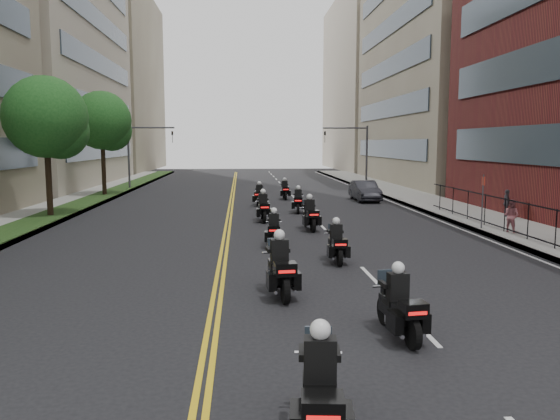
# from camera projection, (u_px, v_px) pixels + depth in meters

# --- Properties ---
(sidewalk_right) EXTENTS (4.00, 90.00, 0.15)m
(sidewalk_right) POSITION_uv_depth(u_px,v_px,m) (456.00, 211.00, 32.50)
(sidewalk_right) COLOR gray
(sidewalk_right) RESTS_ON ground
(sidewalk_left) EXTENTS (4.00, 90.00, 0.15)m
(sidewalk_left) POSITION_uv_depth(u_px,v_px,m) (42.00, 215.00, 30.79)
(sidewalk_left) COLOR gray
(sidewalk_left) RESTS_ON ground
(grass_strip) EXTENTS (2.00, 90.00, 0.04)m
(grass_strip) POSITION_uv_depth(u_px,v_px,m) (57.00, 213.00, 30.83)
(grass_strip) COLOR #173814
(grass_strip) RESTS_ON sidewalk_left
(building_right_tan) EXTENTS (15.11, 28.00, 30.00)m
(building_right_tan) POSITION_uv_depth(u_px,v_px,m) (464.00, 32.00, 54.10)
(building_right_tan) COLOR gray
(building_right_tan) RESTS_ON ground
(building_right_far) EXTENTS (15.00, 28.00, 26.00)m
(building_right_far) POSITION_uv_depth(u_px,v_px,m) (385.00, 84.00, 84.04)
(building_right_far) COLOR #AA9E89
(building_right_far) RESTS_ON ground
(building_left_mid) EXTENTS (16.11, 28.00, 34.00)m
(building_left_mid) POSITION_uv_depth(u_px,v_px,m) (11.00, 3.00, 50.76)
(building_left_mid) COLOR #AA9E89
(building_left_mid) RESTS_ON ground
(building_left_far) EXTENTS (16.00, 28.00, 26.00)m
(building_left_far) POSITION_uv_depth(u_px,v_px,m) (97.00, 82.00, 80.94)
(building_left_far) COLOR gray
(building_left_far) RESTS_ON ground
(street_trees) EXTENTS (4.40, 38.40, 7.98)m
(street_trees) POSITION_uv_depth(u_px,v_px,m) (6.00, 119.00, 23.90)
(street_trees) COLOR #312016
(street_trees) RESTS_ON ground
(traffic_signal_right) EXTENTS (4.09, 0.20, 5.60)m
(traffic_signal_right) POSITION_uv_depth(u_px,v_px,m) (356.00, 147.00, 48.70)
(traffic_signal_right) COLOR #3F3F44
(traffic_signal_right) RESTS_ON ground
(traffic_signal_left) EXTENTS (4.09, 0.20, 5.60)m
(traffic_signal_left) POSITION_uv_depth(u_px,v_px,m) (140.00, 147.00, 47.34)
(traffic_signal_left) COLOR #3F3F44
(traffic_signal_left) RESTS_ON ground
(motorcycle_0) EXTENTS (0.66, 2.32, 1.72)m
(motorcycle_0) POSITION_uv_depth(u_px,v_px,m) (320.00, 396.00, 7.45)
(motorcycle_0) COLOR black
(motorcycle_0) RESTS_ON ground
(motorcycle_1) EXTENTS (0.62, 2.19, 1.62)m
(motorcycle_1) POSITION_uv_depth(u_px,v_px,m) (400.00, 308.00, 11.53)
(motorcycle_1) COLOR black
(motorcycle_1) RESTS_ON ground
(motorcycle_2) EXTENTS (0.67, 2.43, 1.79)m
(motorcycle_2) POSITION_uv_depth(u_px,v_px,m) (280.00, 270.00, 14.69)
(motorcycle_2) COLOR black
(motorcycle_2) RESTS_ON ground
(motorcycle_3) EXTENTS (0.48, 2.10, 1.55)m
(motorcycle_3) POSITION_uv_depth(u_px,v_px,m) (337.00, 245.00, 18.82)
(motorcycle_3) COLOR black
(motorcycle_3) RESTS_ON ground
(motorcycle_4) EXTENTS (0.52, 2.09, 1.54)m
(motorcycle_4) POSITION_uv_depth(u_px,v_px,m) (274.00, 231.00, 21.74)
(motorcycle_4) COLOR black
(motorcycle_4) RESTS_ON ground
(motorcycle_5) EXTENTS (0.60, 2.32, 1.71)m
(motorcycle_5) POSITION_uv_depth(u_px,v_px,m) (310.00, 216.00, 25.74)
(motorcycle_5) COLOR black
(motorcycle_5) RESTS_ON ground
(motorcycle_6) EXTENTS (0.55, 2.31, 1.70)m
(motorcycle_6) POSITION_uv_depth(u_px,v_px,m) (263.00, 209.00, 28.59)
(motorcycle_6) COLOR black
(motorcycle_6) RESTS_ON ground
(motorcycle_7) EXTENTS (0.61, 2.18, 1.61)m
(motorcycle_7) POSITION_uv_depth(u_px,v_px,m) (298.00, 202.00, 32.17)
(motorcycle_7) COLOR black
(motorcycle_7) RESTS_ON ground
(motorcycle_8) EXTENTS (0.64, 2.15, 1.59)m
(motorcycle_8) POSITION_uv_depth(u_px,v_px,m) (259.00, 196.00, 35.91)
(motorcycle_8) COLOR black
(motorcycle_8) RESTS_ON ground
(motorcycle_9) EXTENTS (0.49, 2.14, 1.58)m
(motorcycle_9) POSITION_uv_depth(u_px,v_px,m) (285.00, 191.00, 39.76)
(motorcycle_9) COLOR black
(motorcycle_9) RESTS_ON ground
(parked_sedan) EXTENTS (1.55, 4.34, 1.42)m
(parked_sedan) POSITION_uv_depth(u_px,v_px,m) (365.00, 191.00, 38.71)
(parked_sedan) COLOR black
(parked_sedan) RESTS_ON ground
(pedestrian_b) EXTENTS (0.85, 0.90, 1.46)m
(pedestrian_b) POSITION_uv_depth(u_px,v_px,m) (511.00, 216.00, 24.22)
(pedestrian_b) COLOR #98535A
(pedestrian_b) RESTS_ON sidewalk_right
(pedestrian_c) EXTENTS (0.66, 0.93, 1.46)m
(pedestrian_c) POSITION_uv_depth(u_px,v_px,m) (507.00, 203.00, 29.36)
(pedestrian_c) COLOR #3F3E45
(pedestrian_c) RESTS_ON sidewalk_right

